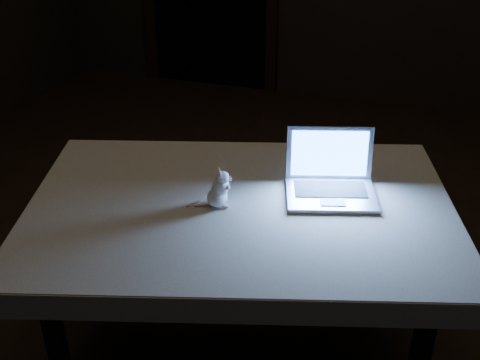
% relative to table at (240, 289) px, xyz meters
% --- Properties ---
extents(floor, '(5.00, 5.00, 0.00)m').
position_rel_table_xyz_m(floor, '(-0.01, 0.24, -0.34)').
color(floor, black).
rests_on(floor, ground).
extents(table, '(1.45, 1.14, 0.68)m').
position_rel_table_xyz_m(table, '(0.00, 0.00, 0.00)').
color(table, black).
rests_on(table, floor).
extents(tablecloth, '(1.46, 1.06, 0.08)m').
position_rel_table_xyz_m(tablecloth, '(-0.01, 0.03, 0.31)').
color(tablecloth, beige).
rests_on(tablecloth, table).
extents(laptop, '(0.35, 0.32, 0.20)m').
position_rel_table_xyz_m(laptop, '(0.27, 0.13, 0.45)').
color(laptop, '#BAB9BE').
rests_on(laptop, tablecloth).
extents(plush_mouse, '(0.11, 0.11, 0.13)m').
position_rel_table_xyz_m(plush_mouse, '(-0.07, -0.03, 0.41)').
color(plush_mouse, white).
rests_on(plush_mouse, tablecloth).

